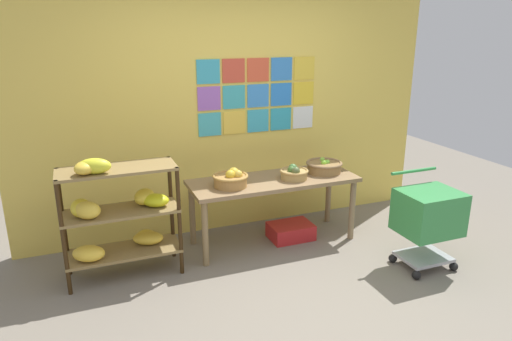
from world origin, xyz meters
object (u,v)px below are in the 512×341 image
(fruit_basket_back_left, at_px, (231,179))
(fruit_basket_left, at_px, (294,173))
(banana_shelf_unit, at_px, (117,212))
(fruit_basket_back_right, at_px, (324,166))
(display_table, at_px, (273,187))
(produce_crate_under_table, at_px, (291,231))
(shopping_cart, at_px, (428,215))

(fruit_basket_back_left, distance_m, fruit_basket_left, 0.66)
(banana_shelf_unit, relative_size, fruit_basket_back_right, 3.00)
(display_table, xyz_separation_m, fruit_basket_back_right, (0.58, 0.01, 0.15))
(banana_shelf_unit, bearing_deg, produce_crate_under_table, 4.42)
(fruit_basket_back_right, height_order, produce_crate_under_table, fruit_basket_back_right)
(banana_shelf_unit, distance_m, produce_crate_under_table, 1.81)
(display_table, xyz_separation_m, shopping_cart, (1.08, -1.00, -0.08))
(fruit_basket_left, xyz_separation_m, produce_crate_under_table, (0.01, 0.06, -0.66))
(produce_crate_under_table, bearing_deg, display_table, 177.61)
(fruit_basket_back_right, distance_m, shopping_cart, 1.15)
(display_table, relative_size, shopping_cart, 1.93)
(produce_crate_under_table, height_order, shopping_cart, shopping_cart)
(fruit_basket_back_left, bearing_deg, banana_shelf_unit, -175.56)
(banana_shelf_unit, bearing_deg, shopping_cart, -18.18)
(display_table, xyz_separation_m, produce_crate_under_table, (0.20, -0.01, -0.52))
(fruit_basket_back_left, xyz_separation_m, produce_crate_under_table, (0.67, 0.05, -0.67))
(display_table, relative_size, fruit_basket_back_right, 4.49)
(banana_shelf_unit, distance_m, fruit_basket_back_right, 2.12)
(display_table, relative_size, fruit_basket_left, 5.88)
(banana_shelf_unit, bearing_deg, display_table, 5.31)
(fruit_basket_back_right, relative_size, produce_crate_under_table, 0.84)
(fruit_basket_left, height_order, shopping_cart, shopping_cart)
(banana_shelf_unit, xyz_separation_m, shopping_cart, (2.61, -0.86, -0.09))
(banana_shelf_unit, relative_size, display_table, 0.67)
(shopping_cart, bearing_deg, banana_shelf_unit, 148.21)
(banana_shelf_unit, bearing_deg, fruit_basket_back_right, 4.22)
(banana_shelf_unit, xyz_separation_m, produce_crate_under_table, (1.73, 0.13, -0.53))
(fruit_basket_left, bearing_deg, fruit_basket_back_right, 12.40)
(banana_shelf_unit, bearing_deg, fruit_basket_left, 2.32)
(fruit_basket_left, bearing_deg, shopping_cart, -46.03)
(display_table, relative_size, fruit_basket_back_left, 4.98)
(banana_shelf_unit, distance_m, display_table, 1.53)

